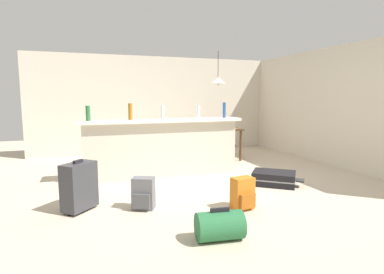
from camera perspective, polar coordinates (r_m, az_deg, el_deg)
ground_plane at (r=5.63m, az=1.70°, el=-7.91°), size 13.00×13.00×0.05m
wall_back at (r=8.36m, az=-5.78°, el=5.92°), size 6.60×0.10×2.50m
wall_right at (r=7.34m, az=23.79°, el=5.13°), size 0.10×6.00×2.50m
partition_half_wall at (r=5.68m, az=-5.26°, el=-2.33°), size 2.80×0.20×1.01m
bar_countertop at (r=5.61m, az=-5.32°, el=3.01°), size 2.96×0.40×0.05m
bottle_green at (r=5.49m, az=-18.55°, el=4.14°), size 0.08×0.08×0.25m
bottle_amber at (r=5.51m, az=-11.25°, el=4.58°), size 0.07×0.07×0.29m
bottle_white at (r=5.67m, az=-5.41°, el=4.58°), size 0.07×0.07×0.25m
bottle_clear at (r=5.80m, az=1.16°, el=4.64°), size 0.06×0.06×0.25m
bottle_blue at (r=6.00m, az=5.94°, el=4.93°), size 0.06×0.06×0.29m
dining_table at (r=7.24m, az=4.26°, el=0.92°), size 1.10×0.80×0.74m
dining_chair_near_partition at (r=6.77m, az=5.28°, el=-0.66°), size 0.46×0.46×0.93m
pendant_lamp at (r=7.32m, az=4.78°, el=10.31°), size 0.34×0.34×0.78m
suitcase_flat_black at (r=5.41m, az=14.82°, el=-7.32°), size 0.85×0.82×0.22m
backpack_orange at (r=4.18m, az=9.31°, el=-10.26°), size 0.30×0.28×0.42m
suitcase_upright_charcoal at (r=4.27m, az=-20.00°, el=-8.43°), size 0.48×0.48×0.67m
duffel_bag_green at (r=3.32m, az=5.10°, el=-15.91°), size 0.51×0.35×0.34m
backpack_grey at (r=4.17m, az=-8.92°, el=-10.29°), size 0.33×0.32×0.42m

